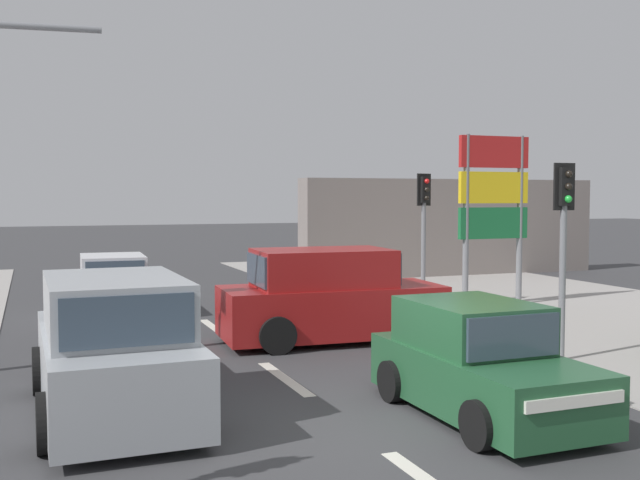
{
  "coord_description": "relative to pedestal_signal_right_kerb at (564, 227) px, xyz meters",
  "views": [
    {
      "loc": [
        -3.81,
        -8.43,
        2.97
      ],
      "look_at": [
        1.0,
        4.0,
        2.19
      ],
      "focal_mm": 42.0,
      "sensor_mm": 36.0,
      "label": 1
    }
  ],
  "objects": [
    {
      "name": "shopfront_wall_far",
      "position": [
        5.95,
        13.59,
        -0.62
      ],
      "size": [
        12.0,
        1.0,
        3.6
      ],
      "primitive_type": "cube",
      "color": "gray",
      "rests_on": "ground"
    },
    {
      "name": "shopping_plaza_sign",
      "position": [
        2.73,
        6.19,
        0.57
      ],
      "size": [
        2.1,
        0.16,
        4.6
      ],
      "color": "slate",
      "rests_on": "ground"
    },
    {
      "name": "hatchback_crossing_left",
      "position": [
        -3.24,
        -2.3,
        -1.71
      ],
      "size": [
        1.8,
        3.65,
        1.53
      ],
      "color": "#235633",
      "rests_on": "ground"
    },
    {
      "name": "suv_receding_far",
      "position": [
        -3.2,
        3.25,
        -1.53
      ],
      "size": [
        4.63,
        2.26,
        1.9
      ],
      "color": "maroon",
      "rests_on": "ground"
    },
    {
      "name": "suv_oncoming_mid",
      "position": [
        -7.84,
        -0.45,
        -1.53
      ],
      "size": [
        2.1,
        4.56,
        1.9
      ],
      "color": "#A3A8AD",
      "rests_on": "ground"
    },
    {
      "name": "lane_dash_mid",
      "position": [
        -5.05,
        0.59,
        -2.41
      ],
      "size": [
        0.2,
        2.4,
        0.01
      ],
      "primitive_type": "cube",
      "color": "silver",
      "rests_on": "ground"
    },
    {
      "name": "ground_plane",
      "position": [
        -5.05,
        -2.41,
        -2.42
      ],
      "size": [
        140.0,
        140.0,
        0.0
      ],
      "primitive_type": "plane",
      "color": "#3A3A3D"
    },
    {
      "name": "lane_dash_far",
      "position": [
        -5.05,
        5.59,
        -2.41
      ],
      "size": [
        0.2,
        2.4,
        0.01
      ],
      "primitive_type": "cube",
      "color": "silver",
      "rests_on": "ground"
    },
    {
      "name": "pedestal_signal_far_median",
      "position": [
        0.75,
        6.44,
        0.0
      ],
      "size": [
        0.44,
        0.31,
        3.56
      ],
      "color": "slate",
      "rests_on": "ground"
    },
    {
      "name": "pedestal_signal_right_kerb",
      "position": [
        0.0,
        0.0,
        0.0
      ],
      "size": [
        0.44,
        0.29,
        3.56
      ],
      "color": "slate",
      "rests_on": "ground"
    },
    {
      "name": "hatchback_oncoming_near",
      "position": [
        -7.0,
        8.21,
        -1.71
      ],
      "size": [
        1.89,
        3.69,
        1.53
      ],
      "color": "silver",
      "rests_on": "ground"
    }
  ]
}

